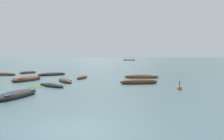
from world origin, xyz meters
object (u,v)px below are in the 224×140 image
object	(u,v)px
rowboat_6	(142,77)
rowboat_7	(17,95)
rowboat_9	(27,79)
rowboat_0	(28,72)
rowboat_10	(52,85)
rowboat_5	(3,74)
ferry_0	(129,60)
rowboat_11	(82,77)
mooring_buoy	(180,88)
rowboat_1	(65,81)
rowboat_3	(52,74)
rowboat_2	(139,82)

from	to	relation	value
rowboat_6	rowboat_7	bearing A→B (deg)	-124.28
rowboat_7	rowboat_9	bearing A→B (deg)	107.03
rowboat_0	rowboat_10	size ratio (longest dim) A/B	1.09
rowboat_0	rowboat_5	size ratio (longest dim) A/B	0.87
rowboat_0	rowboat_5	world-z (taller)	rowboat_5
rowboat_10	ferry_0	world-z (taller)	ferry_0
rowboat_0	rowboat_6	world-z (taller)	rowboat_6
rowboat_11	ferry_0	bearing A→B (deg)	84.39
rowboat_0	rowboat_11	size ratio (longest dim) A/B	1.02
mooring_buoy	rowboat_7	bearing A→B (deg)	-161.56
rowboat_1	rowboat_10	world-z (taller)	rowboat_1
rowboat_11	ferry_0	xyz separation A→B (m)	(15.21, 154.80, 0.30)
rowboat_7	ferry_0	bearing A→B (deg)	84.02
rowboat_6	rowboat_9	xyz separation A→B (m)	(-13.13, -3.54, -0.00)
rowboat_9	mooring_buoy	bearing A→B (deg)	-24.73
rowboat_3	rowboat_6	bearing A→B (deg)	-18.74
rowboat_3	rowboat_11	world-z (taller)	rowboat_3
rowboat_2	rowboat_11	bearing A→B (deg)	138.87
rowboat_5	mooring_buoy	xyz separation A→B (m)	(21.39, -14.59, -0.08)
rowboat_0	rowboat_3	distance (m)	6.53
rowboat_0	rowboat_6	size ratio (longest dim) A/B	0.78
rowboat_5	rowboat_6	world-z (taller)	rowboat_6
rowboat_1	rowboat_7	size ratio (longest dim) A/B	0.90
rowboat_1	rowboat_7	world-z (taller)	rowboat_7
ferry_0	rowboat_5	bearing A→B (deg)	-100.32
rowboat_9	ferry_0	bearing A→B (deg)	82.42
rowboat_7	rowboat_10	xyz separation A→B (m)	(0.80, 5.63, -0.05)
rowboat_1	ferry_0	size ratio (longest dim) A/B	0.42
rowboat_2	rowboat_1	bearing A→B (deg)	168.28
rowboat_2	rowboat_6	distance (m)	6.36
rowboat_6	rowboat_11	world-z (taller)	rowboat_6
ferry_0	rowboat_1	bearing A→B (deg)	-95.93
rowboat_0	rowboat_2	xyz separation A→B (m)	(16.41, -14.70, 0.04)
rowboat_1	rowboat_10	xyz separation A→B (m)	(-0.37, -4.07, -0.02)
rowboat_7	ferry_0	world-z (taller)	ferry_0
rowboat_7	rowboat_6	bearing A→B (deg)	55.72
rowboat_0	rowboat_9	bearing A→B (deg)	-70.49
rowboat_10	rowboat_11	distance (m)	8.24
rowboat_10	rowboat_0	bearing A→B (deg)	115.95
rowboat_7	rowboat_11	xyz separation A→B (m)	(2.44, 13.71, -0.03)
rowboat_1	rowboat_6	distance (m)	9.83
rowboat_9	rowboat_0	bearing A→B (deg)	109.51
rowboat_5	rowboat_9	distance (m)	9.93
rowboat_0	rowboat_7	size ratio (longest dim) A/B	0.78
rowboat_0	ferry_0	bearing A→B (deg)	80.18
rowboat_5	rowboat_9	xyz separation A→B (m)	(6.33, -7.65, 0.03)
rowboat_9	mooring_buoy	distance (m)	16.58
rowboat_9	rowboat_10	bearing A→B (deg)	-51.69
rowboat_9	rowboat_5	bearing A→B (deg)	129.60
rowboat_1	rowboat_5	bearing A→B (deg)	140.87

